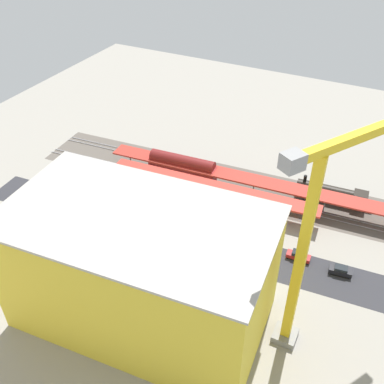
{
  "coord_description": "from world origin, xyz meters",
  "views": [
    {
      "loc": [
        -20.65,
        60.96,
        60.36
      ],
      "look_at": [
        9.83,
        -0.19,
        9.48
      ],
      "focal_mm": 41.61,
      "sensor_mm": 36.0,
      "label": 1
    }
  ],
  "objects_px": {
    "parked_car_0": "(340,271)",
    "traffic_light": "(146,221)",
    "construction_building": "(141,270)",
    "street_tree_1": "(93,205)",
    "parked_car_5": "(158,210)",
    "parked_car_1": "(298,256)",
    "box_truck_0": "(173,238)",
    "parked_car_2": "(261,245)",
    "parked_car_4": "(189,221)",
    "tower_crane": "(317,233)",
    "box_truck_1": "(121,219)",
    "platform_canopy_near": "(212,186)",
    "platform_canopy_far": "(254,180)",
    "locomotive": "(335,195)",
    "parked_car_3": "(220,233)",
    "freight_coach_far": "(182,167)",
    "street_tree_0": "(104,205)",
    "street_tree_2": "(82,201)"
  },
  "relations": [
    {
      "from": "parked_car_1",
      "to": "box_truck_0",
      "type": "bearing_deg",
      "value": 17.13
    },
    {
      "from": "parked_car_4",
      "to": "tower_crane",
      "type": "bearing_deg",
      "value": 149.35
    },
    {
      "from": "locomotive",
      "to": "street_tree_0",
      "type": "relative_size",
      "value": 2.15
    },
    {
      "from": "parked_car_2",
      "to": "parked_car_3",
      "type": "bearing_deg",
      "value": 1.71
    },
    {
      "from": "platform_canopy_far",
      "to": "street_tree_0",
      "type": "distance_m",
      "value": 33.07
    },
    {
      "from": "platform_canopy_near",
      "to": "locomotive",
      "type": "height_order",
      "value": "locomotive"
    },
    {
      "from": "parked_car_5",
      "to": "street_tree_0",
      "type": "height_order",
      "value": "street_tree_0"
    },
    {
      "from": "parked_car_1",
      "to": "parked_car_3",
      "type": "bearing_deg",
      "value": 2.49
    },
    {
      "from": "locomotive",
      "to": "box_truck_0",
      "type": "distance_m",
      "value": 37.67
    },
    {
      "from": "parked_car_1",
      "to": "parked_car_5",
      "type": "relative_size",
      "value": 0.96
    },
    {
      "from": "platform_canopy_near",
      "to": "parked_car_2",
      "type": "bearing_deg",
      "value": 147.69
    },
    {
      "from": "tower_crane",
      "to": "box_truck_1",
      "type": "relative_size",
      "value": 3.85
    },
    {
      "from": "parked_car_3",
      "to": "parked_car_4",
      "type": "relative_size",
      "value": 0.99
    },
    {
      "from": "freight_coach_far",
      "to": "box_truck_0",
      "type": "height_order",
      "value": "freight_coach_far"
    },
    {
      "from": "parked_car_3",
      "to": "tower_crane",
      "type": "bearing_deg",
      "value": 142.11
    },
    {
      "from": "platform_canopy_near",
      "to": "street_tree_2",
      "type": "distance_m",
      "value": 27.35
    },
    {
      "from": "parked_car_2",
      "to": "street_tree_1",
      "type": "xyz_separation_m",
      "value": [
        33.24,
        8.09,
        3.99
      ]
    },
    {
      "from": "box_truck_1",
      "to": "parked_car_4",
      "type": "bearing_deg",
      "value": -150.44
    },
    {
      "from": "freight_coach_far",
      "to": "street_tree_0",
      "type": "height_order",
      "value": "street_tree_0"
    },
    {
      "from": "street_tree_0",
      "to": "street_tree_2",
      "type": "relative_size",
      "value": 1.04
    },
    {
      "from": "platform_canopy_far",
      "to": "freight_coach_far",
      "type": "distance_m",
      "value": 17.32
    },
    {
      "from": "traffic_light",
      "to": "construction_building",
      "type": "bearing_deg",
      "value": 119.77
    },
    {
      "from": "locomotive",
      "to": "parked_car_1",
      "type": "height_order",
      "value": "locomotive"
    },
    {
      "from": "platform_canopy_far",
      "to": "locomotive",
      "type": "distance_m",
      "value": 17.85
    },
    {
      "from": "construction_building",
      "to": "box_truck_1",
      "type": "height_order",
      "value": "construction_building"
    },
    {
      "from": "parked_car_2",
      "to": "tower_crane",
      "type": "bearing_deg",
      "value": 125.82
    },
    {
      "from": "street_tree_0",
      "to": "tower_crane",
      "type": "bearing_deg",
      "value": 169.03
    },
    {
      "from": "locomotive",
      "to": "platform_canopy_near",
      "type": "bearing_deg",
      "value": 26.42
    },
    {
      "from": "tower_crane",
      "to": "traffic_light",
      "type": "relative_size",
      "value": 4.9
    },
    {
      "from": "parked_car_5",
      "to": "tower_crane",
      "type": "height_order",
      "value": "tower_crane"
    },
    {
      "from": "parked_car_1",
      "to": "parked_car_4",
      "type": "relative_size",
      "value": 1.05
    },
    {
      "from": "platform_canopy_near",
      "to": "street_tree_1",
      "type": "relative_size",
      "value": 6.49
    },
    {
      "from": "construction_building",
      "to": "parked_car_5",
      "type": "bearing_deg",
      "value": -68.97
    },
    {
      "from": "tower_crane",
      "to": "box_truck_1",
      "type": "distance_m",
      "value": 44.6
    },
    {
      "from": "locomotive",
      "to": "parked_car_3",
      "type": "distance_m",
      "value": 28.11
    },
    {
      "from": "construction_building",
      "to": "street_tree_2",
      "type": "bearing_deg",
      "value": -36.42
    },
    {
      "from": "freight_coach_far",
      "to": "traffic_light",
      "type": "bearing_deg",
      "value": 99.19
    },
    {
      "from": "parked_car_5",
      "to": "parked_car_1",
      "type": "bearing_deg",
      "value": 179.71
    },
    {
      "from": "parked_car_0",
      "to": "street_tree_1",
      "type": "distance_m",
      "value": 49.32
    },
    {
      "from": "platform_canopy_far",
      "to": "tower_crane",
      "type": "distance_m",
      "value": 40.26
    },
    {
      "from": "construction_building",
      "to": "street_tree_1",
      "type": "xyz_separation_m",
      "value": [
        21.18,
        -15.09,
        -5.36
      ]
    },
    {
      "from": "parked_car_3",
      "to": "tower_crane",
      "type": "relative_size",
      "value": 0.12
    },
    {
      "from": "parked_car_0",
      "to": "traffic_light",
      "type": "relative_size",
      "value": 0.59
    },
    {
      "from": "freight_coach_far",
      "to": "street_tree_1",
      "type": "relative_size",
      "value": 2.26
    },
    {
      "from": "tower_crane",
      "to": "parked_car_2",
      "type": "bearing_deg",
      "value": -54.18
    },
    {
      "from": "platform_canopy_near",
      "to": "street_tree_0",
      "type": "xyz_separation_m",
      "value": [
        16.19,
        16.81,
        0.87
      ]
    },
    {
      "from": "freight_coach_far",
      "to": "street_tree_1",
      "type": "height_order",
      "value": "street_tree_1"
    },
    {
      "from": "street_tree_1",
      "to": "traffic_light",
      "type": "relative_size",
      "value": 1.0
    },
    {
      "from": "parked_car_1",
      "to": "street_tree_2",
      "type": "bearing_deg",
      "value": 11.48
    },
    {
      "from": "freight_coach_far",
      "to": "street_tree_1",
      "type": "xyz_separation_m",
      "value": [
        8.71,
        22.49,
        1.51
      ]
    }
  ]
}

